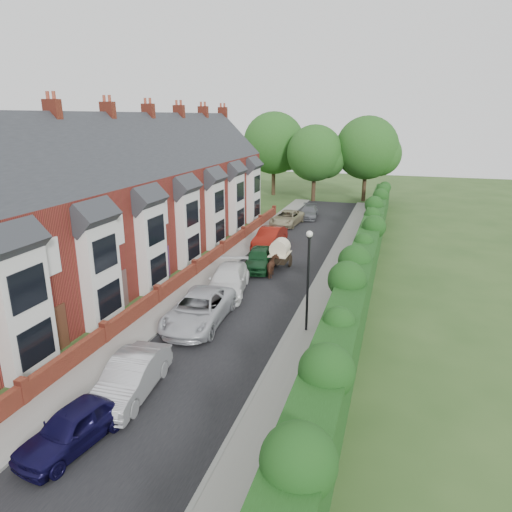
{
  "coord_description": "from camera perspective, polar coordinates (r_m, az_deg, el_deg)",
  "views": [
    {
      "loc": [
        7.17,
        -16.26,
        10.24
      ],
      "look_at": [
        -0.66,
        8.63,
        2.2
      ],
      "focal_mm": 32.0,
      "sensor_mm": 36.0,
      "label": 1
    }
  ],
  "objects": [
    {
      "name": "horse_cart",
      "position": [
        31.66,
        3.01,
        0.53
      ],
      "size": [
        1.33,
        2.94,
        2.12
      ],
      "color": "black",
      "rests_on": "ground"
    },
    {
      "name": "pavement_hedge_side",
      "position": [
        29.32,
        9.38,
        -3.43
      ],
      "size": [
        2.2,
        58.0,
        0.12
      ],
      "primitive_type": "cube",
      "color": "gray",
      "rests_on": "ground"
    },
    {
      "name": "horse",
      "position": [
        30.18,
        2.15,
        -1.33
      ],
      "size": [
        1.01,
        1.75,
        1.39
      ],
      "primitive_type": "imported",
      "rotation": [
        0.0,
        0.0,
        3.31
      ],
      "color": "#4A2A1B",
      "rests_on": "ground"
    },
    {
      "name": "car_white",
      "position": [
        27.5,
        -3.53,
        -3.04
      ],
      "size": [
        3.16,
        5.65,
        1.55
      ],
      "primitive_type": "imported",
      "rotation": [
        0.0,
        0.0,
        0.19
      ],
      "color": "white",
      "rests_on": "ground"
    },
    {
      "name": "road",
      "position": [
        30.11,
        1.63,
        -2.74
      ],
      "size": [
        6.0,
        58.0,
        0.02
      ],
      "primitive_type": "cube",
      "color": "black",
      "rests_on": "ground"
    },
    {
      "name": "car_green",
      "position": [
        31.64,
        0.36,
        -0.3
      ],
      "size": [
        2.43,
        4.7,
        1.53
      ],
      "primitive_type": "imported",
      "rotation": [
        0.0,
        0.0,
        0.15
      ],
      "color": "#11391B",
      "rests_on": "ground"
    },
    {
      "name": "car_red",
      "position": [
        37.01,
        1.73,
        2.34
      ],
      "size": [
        1.87,
        4.9,
        1.6
      ],
      "primitive_type": "imported",
      "rotation": [
        0.0,
        0.0,
        -0.04
      ],
      "color": "maroon",
      "rests_on": "ground"
    },
    {
      "name": "terrace_row",
      "position": [
        32.36,
        -16.87,
        6.12
      ],
      "size": [
        9.05,
        40.5,
        11.5
      ],
      "color": "maroon",
      "rests_on": "ground"
    },
    {
      "name": "car_beige",
      "position": [
        44.66,
        3.89,
        4.75
      ],
      "size": [
        2.78,
        5.21,
        1.39
      ],
      "primitive_type": "imported",
      "rotation": [
        0.0,
        0.0,
        -0.1
      ],
      "color": "tan",
      "rests_on": "ground"
    },
    {
      "name": "hedge",
      "position": [
        28.65,
        13.09,
        -0.88
      ],
      "size": [
        2.1,
        58.0,
        2.85
      ],
      "color": "#163812",
      "rests_on": "ground"
    },
    {
      "name": "kerb_hedge_side",
      "position": [
        29.46,
        7.36,
        -3.23
      ],
      "size": [
        0.18,
        58.0,
        0.13
      ],
      "primitive_type": "cube",
      "color": "gray",
      "rests_on": "ground"
    },
    {
      "name": "pavement_house_side",
      "position": [
        31.3,
        -5.16,
        -1.93
      ],
      "size": [
        1.7,
        58.0,
        0.12
      ],
      "primitive_type": "cube",
      "color": "gray",
      "rests_on": "ground"
    },
    {
      "name": "tree_far_right",
      "position": [
        58.59,
        14.06,
        12.79
      ],
      "size": [
        7.98,
        7.6,
        10.31
      ],
      "color": "#332316",
      "rests_on": "ground"
    },
    {
      "name": "tree_far_left",
      "position": [
        57.37,
        7.72,
        12.45
      ],
      "size": [
        7.14,
        6.8,
        9.29
      ],
      "color": "#332316",
      "rests_on": "ground"
    },
    {
      "name": "tree_far_back",
      "position": [
        61.5,
        2.64,
        13.73
      ],
      "size": [
        8.4,
        8.0,
        10.82
      ],
      "color": "#332316",
      "rests_on": "ground"
    },
    {
      "name": "kerb_house_side",
      "position": [
        31.01,
        -3.8,
        -2.07
      ],
      "size": [
        0.18,
        58.0,
        0.13
      ],
      "primitive_type": "cube",
      "color": "gray",
      "rests_on": "ground"
    },
    {
      "name": "lamppost",
      "position": [
        21.75,
        6.55,
        -1.61
      ],
      "size": [
        0.32,
        0.32,
        5.16
      ],
      "color": "black",
      "rests_on": "ground"
    },
    {
      "name": "car_grey",
      "position": [
        48.05,
        6.61,
        5.48
      ],
      "size": [
        2.23,
        4.55,
        1.27
      ],
      "primitive_type": "imported",
      "rotation": [
        0.0,
        0.0,
        0.11
      ],
      "color": "slate",
      "rests_on": "ground"
    },
    {
      "name": "ground",
      "position": [
        20.51,
        -5.64,
        -12.92
      ],
      "size": [
        140.0,
        140.0,
        0.0
      ],
      "primitive_type": "plane",
      "color": "#2D4C1E",
      "rests_on": "ground"
    },
    {
      "name": "car_navy",
      "position": [
        16.72,
        -21.84,
        -19.18
      ],
      "size": [
        2.28,
        4.17,
        1.34
      ],
      "primitive_type": "imported",
      "rotation": [
        0.0,
        0.0,
        -0.18
      ],
      "color": "black",
      "rests_on": "ground"
    },
    {
      "name": "car_silver_a",
      "position": [
        18.53,
        -15.37,
        -14.38
      ],
      "size": [
        2.04,
        4.67,
        1.49
      ],
      "primitive_type": "imported",
      "rotation": [
        0.0,
        0.0,
        0.1
      ],
      "color": "#A09FA3",
      "rests_on": "ground"
    },
    {
      "name": "garden_wall_row",
      "position": [
        30.69,
        -7.62,
        -1.61
      ],
      "size": [
        0.35,
        40.35,
        1.1
      ],
      "color": "maroon",
      "rests_on": "ground"
    },
    {
      "name": "car_silver_b",
      "position": [
        23.58,
        -7.19,
        -6.65
      ],
      "size": [
        2.97,
        5.82,
        1.58
      ],
      "primitive_type": "imported",
      "rotation": [
        0.0,
        0.0,
        0.06
      ],
      "color": "silver",
      "rests_on": "ground"
    }
  ]
}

